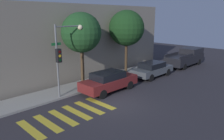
{
  "coord_description": "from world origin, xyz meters",
  "views": [
    {
      "loc": [
        -9.54,
        -9.13,
        5.61
      ],
      "look_at": [
        1.82,
        2.1,
        1.6
      ],
      "focal_mm": 35.0,
      "sensor_mm": 36.0,
      "label": 1
    }
  ],
  "objects_px": {
    "sedan_middle": "(152,69)",
    "sedan_near_corner": "(109,81)",
    "pickup_truck": "(186,57)",
    "tree_near_corner": "(81,33)",
    "traffic_light_pole": "(64,50)",
    "tree_midblock": "(127,28)"
  },
  "relations": [
    {
      "from": "tree_midblock",
      "to": "traffic_light_pole",
      "type": "bearing_deg",
      "value": -171.18
    },
    {
      "from": "traffic_light_pole",
      "to": "pickup_truck",
      "type": "height_order",
      "value": "traffic_light_pole"
    },
    {
      "from": "sedan_middle",
      "to": "tree_midblock",
      "type": "relative_size",
      "value": 0.73
    },
    {
      "from": "sedan_near_corner",
      "to": "tree_near_corner",
      "type": "distance_m",
      "value": 4.32
    },
    {
      "from": "traffic_light_pole",
      "to": "tree_midblock",
      "type": "bearing_deg",
      "value": 8.82
    },
    {
      "from": "sedan_middle",
      "to": "tree_near_corner",
      "type": "xyz_separation_m",
      "value": [
        -6.24,
        2.48,
        3.56
      ]
    },
    {
      "from": "pickup_truck",
      "to": "tree_midblock",
      "type": "distance_m",
      "value": 8.75
    },
    {
      "from": "traffic_light_pole",
      "to": "tree_midblock",
      "type": "xyz_separation_m",
      "value": [
        7.8,
        1.21,
        1.06
      ]
    },
    {
      "from": "traffic_light_pole",
      "to": "sedan_middle",
      "type": "bearing_deg",
      "value": -8.3
    },
    {
      "from": "traffic_light_pole",
      "to": "pickup_truck",
      "type": "distance_m",
      "value": 15.67
    },
    {
      "from": "pickup_truck",
      "to": "tree_near_corner",
      "type": "relative_size",
      "value": 0.98
    },
    {
      "from": "sedan_middle",
      "to": "pickup_truck",
      "type": "distance_m",
      "value": 6.73
    },
    {
      "from": "sedan_near_corner",
      "to": "sedan_middle",
      "type": "height_order",
      "value": "sedan_near_corner"
    },
    {
      "from": "sedan_near_corner",
      "to": "traffic_light_pole",
      "type": "bearing_deg",
      "value": 157.08
    },
    {
      "from": "sedan_middle",
      "to": "tree_midblock",
      "type": "xyz_separation_m",
      "value": [
        -0.9,
        2.48,
        3.69
      ]
    },
    {
      "from": "sedan_middle",
      "to": "sedan_near_corner",
      "type": "bearing_deg",
      "value": -180.0
    },
    {
      "from": "pickup_truck",
      "to": "tree_midblock",
      "type": "bearing_deg",
      "value": 162.02
    },
    {
      "from": "sedan_near_corner",
      "to": "sedan_middle",
      "type": "bearing_deg",
      "value": 0.0
    },
    {
      "from": "sedan_middle",
      "to": "tree_near_corner",
      "type": "bearing_deg",
      "value": 158.35
    },
    {
      "from": "sedan_near_corner",
      "to": "pickup_truck",
      "type": "relative_size",
      "value": 0.8
    },
    {
      "from": "sedan_near_corner",
      "to": "tree_near_corner",
      "type": "relative_size",
      "value": 0.79
    },
    {
      "from": "tree_near_corner",
      "to": "tree_midblock",
      "type": "relative_size",
      "value": 0.96
    }
  ]
}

